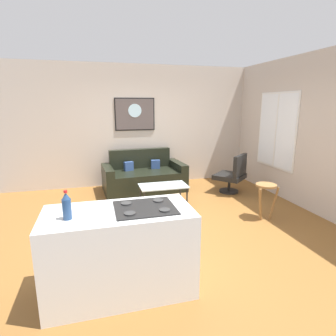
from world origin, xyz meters
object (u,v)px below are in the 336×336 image
(armchair, at_px, (233,175))
(bar_stool, at_px, (266,191))
(couch, at_px, (144,177))
(coffee_table, at_px, (163,187))
(wall_painting, at_px, (135,114))
(soda_bottle, at_px, (67,206))

(armchair, relative_size, bar_stool, 1.41)
(couch, relative_size, bar_stool, 3.04)
(couch, height_order, bar_stool, couch)
(couch, bearing_deg, coffee_table, -81.18)
(wall_painting, bearing_deg, bar_stool, -56.52)
(couch, bearing_deg, wall_painting, 99.22)
(coffee_table, height_order, bar_stool, bar_stool)
(bar_stool, height_order, wall_painting, wall_painting)
(bar_stool, height_order, soda_bottle, soda_bottle)
(armchair, relative_size, soda_bottle, 3.11)
(couch, distance_m, armchair, 1.98)
(couch, height_order, wall_painting, wall_painting)
(coffee_table, xyz_separation_m, armchair, (1.67, 0.41, 0.03))
(coffee_table, bearing_deg, soda_bottle, -122.35)
(armchair, bearing_deg, soda_bottle, -138.86)
(bar_stool, relative_size, wall_painting, 0.65)
(couch, bearing_deg, bar_stool, -51.82)
(wall_painting, bearing_deg, coffee_table, -81.05)
(soda_bottle, bearing_deg, wall_painting, 73.03)
(soda_bottle, relative_size, wall_painting, 0.30)
(bar_stool, relative_size, soda_bottle, 2.20)
(couch, height_order, armchair, couch)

